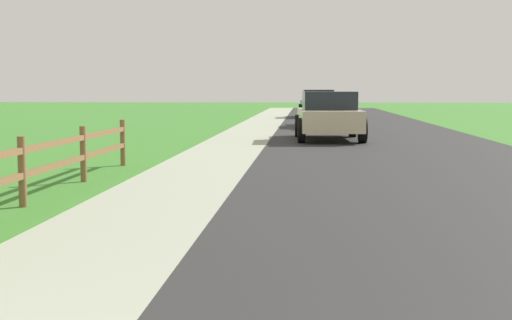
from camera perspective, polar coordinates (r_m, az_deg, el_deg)
ground_plane at (r=26.13m, az=1.58°, el=2.27°), size 120.00×120.00×0.00m
road_asphalt at (r=28.20m, az=8.90°, el=2.47°), size 7.00×66.00×0.01m
curb_concrete at (r=28.41m, az=-4.29°, el=2.55°), size 6.00×66.00×0.01m
grass_verge at (r=28.67m, az=-7.26°, el=2.55°), size 5.00×66.00×0.00m
parked_suv_beige at (r=22.39m, az=5.96°, el=3.63°), size 2.21×4.43×1.54m
parked_car_white at (r=30.35m, az=6.09°, el=4.07°), size 2.42×4.91×1.36m
parked_car_blue at (r=40.54m, az=5.09°, el=4.64°), size 2.27×4.31×1.59m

